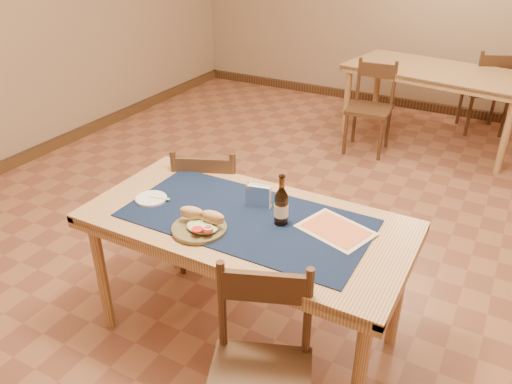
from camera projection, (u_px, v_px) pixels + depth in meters
The scene contains 15 objects.
room at pixel (317, 51), 2.74m from camera, with size 6.04×7.04×2.84m.
main_table at pixel (246, 233), 2.48m from camera, with size 1.60×0.80×0.75m.
placemat at pixel (246, 218), 2.44m from camera, with size 1.20×0.60×0.01m, color #0E1A35.
baseboard at pixel (305, 252), 3.39m from camera, with size 6.00×7.00×0.10m.
back_table at pixel (438, 78), 4.91m from camera, with size 1.86×1.14×0.75m.
chair_main_far at pixel (210, 204), 3.16m from camera, with size 0.53×0.53×0.87m.
chair_main_near at pixel (260, 373), 1.98m from camera, with size 0.53×0.53×0.88m.
chair_back_near at pixel (371, 106), 4.82m from camera, with size 0.43×0.43×0.87m.
chair_back_far at pixel (488, 90), 5.23m from camera, with size 0.54×0.54×0.90m.
sandwich_plate at pixel (201, 225), 2.33m from camera, with size 0.26×0.26×0.10m.
side_plate at pixel (151, 198), 2.59m from camera, with size 0.16×0.16×0.01m.
fork at pixel (161, 198), 2.58m from camera, with size 0.11×0.04×0.00m.
beer_bottle at pixel (281, 206), 2.35m from camera, with size 0.07×0.07×0.26m.
napkin_holder at pixel (259, 197), 2.51m from camera, with size 0.14×0.08×0.12m.
menu_card at pixel (336, 230), 2.34m from camera, with size 0.38×0.32×0.01m.
Camera 1 is at (1.04, -2.60, 2.04)m, focal length 35.00 mm.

